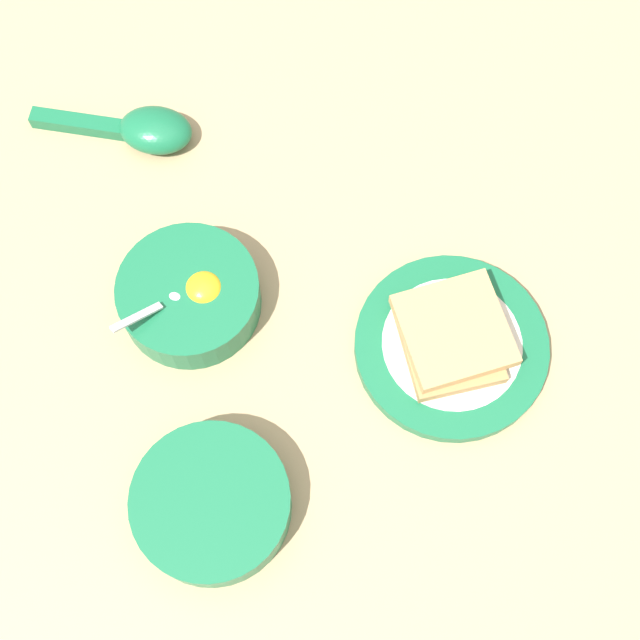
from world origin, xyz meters
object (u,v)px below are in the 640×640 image
(toast_sandwich, at_px, (452,336))
(soup_spoon, at_px, (143,129))
(egg_bowl, at_px, (190,295))
(toast_plate, at_px, (451,346))
(congee_bowl, at_px, (212,503))

(toast_sandwich, height_order, soup_spoon, toast_sandwich)
(egg_bowl, distance_m, soup_spoon, 0.20)
(toast_plate, xyz_separation_m, toast_sandwich, (0.00, -0.00, 0.02))
(toast_plate, bearing_deg, congee_bowl, 54.23)
(toast_plate, distance_m, toast_sandwich, 0.02)
(egg_bowl, bearing_deg, toast_plate, -170.76)
(egg_bowl, bearing_deg, soup_spoon, -52.91)
(toast_sandwich, bearing_deg, congee_bowl, 54.88)
(congee_bowl, bearing_deg, egg_bowl, -61.71)
(soup_spoon, distance_m, congee_bowl, 0.40)
(soup_spoon, bearing_deg, toast_plate, 162.36)
(egg_bowl, height_order, toast_sandwich, egg_bowl)
(toast_sandwich, relative_size, soup_spoon, 0.78)
(soup_spoon, height_order, congee_bowl, congee_bowl)
(egg_bowl, xyz_separation_m, toast_plate, (-0.25, -0.04, -0.01))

